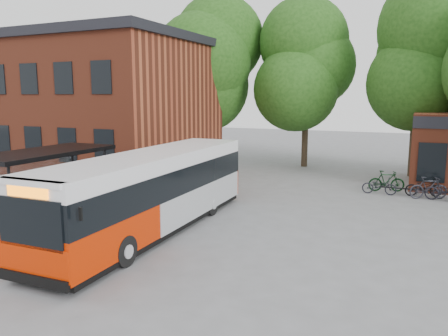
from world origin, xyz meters
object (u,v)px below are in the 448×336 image
at_px(city_bus, 153,192).
at_px(bicycle_3, 429,188).
at_px(bicycle_2, 424,187).
at_px(bicycle_4, 447,191).
at_px(bicycle_1, 386,181).
at_px(bicycle_0, 379,186).
at_px(bus_shelter, 47,187).

relative_size(city_bus, bicycle_3, 6.26).
relative_size(bicycle_2, bicycle_4, 0.93).
bearing_deg(bicycle_1, bicycle_0, 144.47).
distance_m(bicycle_2, bicycle_4, 1.20).
xyz_separation_m(bus_shelter, bicycle_1, (11.45, 11.63, -0.90)).
xyz_separation_m(city_bus, bicycle_0, (6.97, 9.82, -1.01)).
xyz_separation_m(bus_shelter, bicycle_4, (14.21, 10.53, -0.95)).
bearing_deg(bicycle_0, bicycle_4, -95.68).
relative_size(bicycle_2, bicycle_3, 0.98).
distance_m(bicycle_1, bicycle_4, 2.97).
bearing_deg(bicycle_3, bicycle_2, -1.61).
relative_size(city_bus, bicycle_1, 6.23).
xyz_separation_m(city_bus, bicycle_2, (9.02, 10.25, -0.98)).
bearing_deg(bicycle_2, bicycle_1, 59.00).
relative_size(bus_shelter, bicycle_0, 4.22).
distance_m(bicycle_0, bicycle_1, 0.91).
xyz_separation_m(bicycle_1, bicycle_3, (1.98, -0.95, -0.00)).
height_order(bus_shelter, bicycle_2, bus_shelter).
distance_m(bus_shelter, bicycle_3, 17.18).
relative_size(bus_shelter, bicycle_4, 3.66).
height_order(bicycle_1, bicycle_3, bicycle_1).
bearing_deg(bicycle_0, bicycle_2, -79.29).
distance_m(bicycle_1, bicycle_2, 1.82).
bearing_deg(bicycle_1, bicycle_4, -129.48).
height_order(bus_shelter, bicycle_1, bus_shelter).
distance_m(bus_shelter, bicycle_4, 17.71).
distance_m(bicycle_1, bicycle_3, 2.19).
bearing_deg(bus_shelter, bicycle_3, 38.51).
bearing_deg(bicycle_1, bicycle_3, -133.35).
bearing_deg(bicycle_3, bicycle_0, 64.16).
bearing_deg(bicycle_2, bicycle_0, 84.47).
relative_size(bicycle_1, bicycle_4, 0.95).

